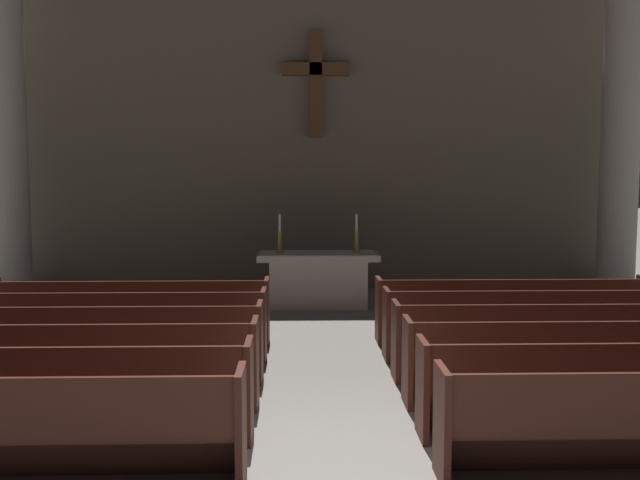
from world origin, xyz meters
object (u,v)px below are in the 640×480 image
object	(u,v)px
candlestick_left	(280,240)
altar	(318,278)
pew_right_row_3	(590,361)
pew_left_row_3	(68,365)
pew_left_row_4	(94,343)
pew_right_row_4	(558,340)
pew_left_row_6	(131,311)
column_left_third	(7,137)
pew_right_row_6	(513,309)
pew_right_row_2	(629,387)
column_right_third	(620,138)
pew_left_row_2	(36,392)
pew_left_row_5	(114,326)
pew_right_row_5	(533,323)
candlestick_right	(356,240)

from	to	relation	value
candlestick_left	altar	bearing A→B (deg)	-0.00
pew_right_row_3	candlestick_left	distance (m)	6.73
pew_left_row_3	pew_left_row_4	distance (m)	0.97
pew_right_row_4	pew_left_row_3	bearing A→B (deg)	-170.12
pew_left_row_6	column_left_third	distance (m)	5.24
pew_left_row_6	candlestick_left	xyz separation A→B (m)	(2.10, 2.78, 0.76)
pew_left_row_3	pew_right_row_6	world-z (taller)	same
pew_right_row_2	column_right_third	xyz separation A→B (m)	(2.98, 7.30, 2.64)
column_left_third	candlestick_left	world-z (taller)	column_left_third
pew_left_row_2	pew_right_row_4	xyz separation A→B (m)	(5.59, 1.95, 0.00)
pew_left_row_6	pew_right_row_3	xyz separation A→B (m)	(5.59, -2.92, 0.00)
pew_left_row_3	column_right_third	xyz separation A→B (m)	(8.57, 6.33, 2.64)
pew_right_row_2	pew_right_row_4	size ratio (longest dim) A/B	1.00
pew_left_row_4	altar	bearing A→B (deg)	59.41
column_right_third	pew_left_row_5	bearing A→B (deg)	-152.95
pew_right_row_4	pew_right_row_6	xyz separation A→B (m)	(0.00, 1.95, 0.00)
pew_right_row_6	column_left_third	bearing A→B (deg)	158.34
pew_right_row_5	altar	distance (m)	4.68
pew_left_row_6	column_right_third	bearing A→B (deg)	21.66
pew_left_row_6	pew_right_row_6	world-z (taller)	same
pew_left_row_2	pew_left_row_6	size ratio (longest dim) A/B	1.00
pew_left_row_5	pew_right_row_5	size ratio (longest dim) A/B	1.00
pew_left_row_3	column_left_third	bearing A→B (deg)	115.24
column_right_third	altar	bearing A→B (deg)	-173.84
altar	candlestick_left	xyz separation A→B (m)	(-0.70, 0.00, 0.70)
pew_right_row_3	pew_left_row_4	bearing A→B (deg)	170.12
pew_right_row_3	candlestick_left	size ratio (longest dim) A/B	5.71
pew_left_row_2	pew_right_row_6	size ratio (longest dim) A/B	1.00
column_right_third	candlestick_left	size ratio (longest dim) A/B	9.12
pew_right_row_3	pew_right_row_4	world-z (taller)	same
pew_right_row_4	pew_right_row_5	world-z (taller)	same
pew_left_row_2	pew_right_row_5	xyz separation A→B (m)	(5.59, 2.92, 0.00)
column_right_third	pew_left_row_2	bearing A→B (deg)	-139.59
pew_left_row_4	candlestick_right	size ratio (longest dim) A/B	5.71
pew_right_row_3	pew_right_row_6	world-z (taller)	same
pew_left_row_5	pew_right_row_5	bearing A→B (deg)	0.00
pew_left_row_3	pew_right_row_4	bearing A→B (deg)	9.88
pew_left_row_3	candlestick_right	distance (m)	6.73
pew_right_row_2	pew_right_row_6	xyz separation A→B (m)	(0.00, 3.89, 0.00)
pew_right_row_5	pew_left_row_2	bearing A→B (deg)	-152.41
pew_right_row_4	pew_left_row_5	bearing A→B (deg)	170.12
pew_right_row_4	column_left_third	xyz separation A→B (m)	(-8.57, 5.35, 2.64)
pew_left_row_2	pew_right_row_6	distance (m)	6.81
pew_right_row_2	altar	size ratio (longest dim) A/B	1.82
pew_left_row_4	candlestick_right	world-z (taller)	candlestick_right
pew_left_row_3	pew_left_row_5	bearing A→B (deg)	90.00
pew_left_row_5	pew_right_row_2	distance (m)	6.31
pew_left_row_4	pew_right_row_4	world-z (taller)	same
pew_left_row_5	column_right_third	distance (m)	9.98
pew_right_row_5	pew_left_row_5	bearing A→B (deg)	180.00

